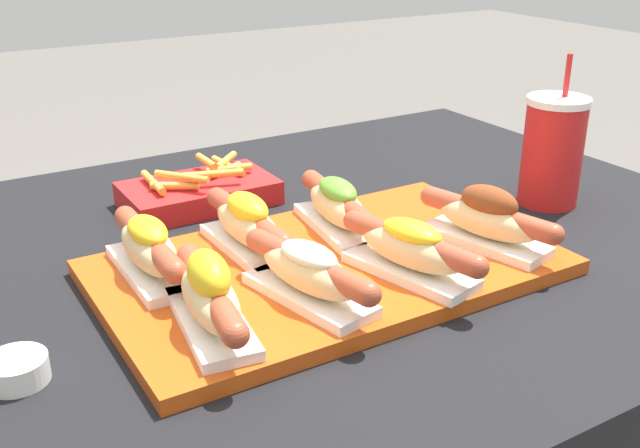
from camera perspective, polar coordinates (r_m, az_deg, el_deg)
serving_tray at (r=0.90m, az=0.66°, el=-3.30°), size 0.54×0.32×0.02m
hot_dog_0 at (r=0.75m, az=-8.38°, el=-5.42°), size 0.08×0.20×0.08m
hot_dog_1 at (r=0.79m, az=-0.85°, el=-3.69°), size 0.09×0.20×0.06m
hot_dog_2 at (r=0.85m, az=6.95°, el=-1.89°), size 0.10×0.20×0.07m
hot_dog_3 at (r=0.95m, az=12.65°, el=0.40°), size 0.10×0.20×0.08m
hot_dog_4 at (r=0.87m, az=-12.89°, el=-1.81°), size 0.06×0.20×0.07m
hot_dog_5 at (r=0.91m, az=-5.51°, el=-0.04°), size 0.06×0.20×0.07m
hot_dog_6 at (r=0.97m, az=1.35°, el=1.40°), size 0.08×0.20×0.07m
sauce_bowl at (r=0.76m, az=-22.14°, el=-10.16°), size 0.06×0.06×0.02m
drink_cup at (r=1.14m, az=17.30°, el=5.33°), size 0.09×0.09×0.22m
fries_basket at (r=1.12m, az=-9.18°, el=2.45°), size 0.22×0.14×0.06m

